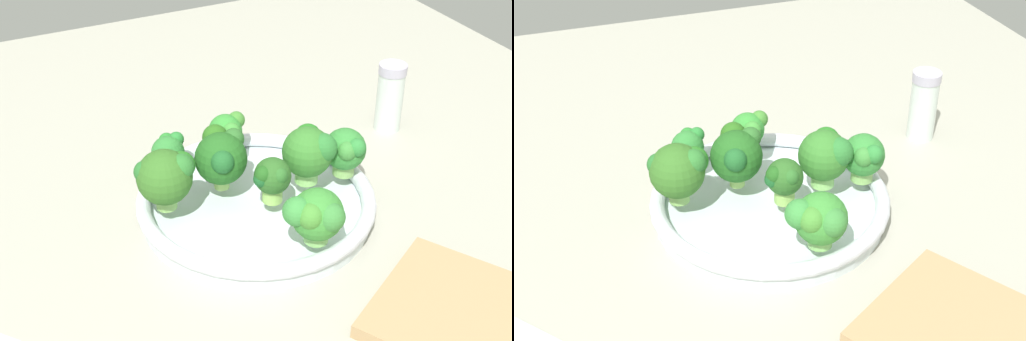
{
  "view_description": "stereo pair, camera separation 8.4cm",
  "coord_description": "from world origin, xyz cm",
  "views": [
    {
      "loc": [
        63.93,
        -27.08,
        52.82
      ],
      "look_at": [
        0.94,
        4.0,
        6.22
      ],
      "focal_mm": 51.13,
      "sensor_mm": 36.0,
      "label": 1
    },
    {
      "loc": [
        67.2,
        -19.32,
        52.82
      ],
      "look_at": [
        0.94,
        4.0,
        6.22
      ],
      "focal_mm": 51.13,
      "sensor_mm": 36.0,
      "label": 2
    }
  ],
  "objects": [
    {
      "name": "broccoli_floret_4",
      "position": [
        3.43,
        4.75,
        6.52
      ],
      "size": [
        4.39,
        4.68,
        5.56
      ],
      "color": "#91C45A",
      "rests_on": "bowl"
    },
    {
      "name": "broccoli_floret_7",
      "position": [
        -0.84,
        -6.25,
        7.45
      ],
      "size": [
        6.4,
        6.99,
        7.29
      ],
      "color": "#85BB5E",
      "rests_on": "bowl"
    },
    {
      "name": "broccoli_floret_2",
      "position": [
        12.16,
        5.44,
        6.85
      ],
      "size": [
        6.25,
        6.77,
        6.32
      ],
      "color": "#87CC6A",
      "rests_on": "bowl"
    },
    {
      "name": "ground_plane",
      "position": [
        0.0,
        0.0,
        -1.25
      ],
      "size": [
        130.0,
        130.0,
        2.5
      ],
      "primitive_type": "cube",
      "color": "#ACAB9A"
    },
    {
      "name": "broccoli_floret_1",
      "position": [
        1.59,
        10.69,
        7.4
      ],
      "size": [
        6.31,
        6.07,
        7.13
      ],
      "color": "#8ACB68",
      "rests_on": "bowl"
    },
    {
      "name": "broccoli_floret_5",
      "position": [
        2.39,
        15.27,
        6.66
      ],
      "size": [
        5.68,
        5.14,
        6.06
      ],
      "color": "#80B35C",
      "rests_on": "bowl"
    },
    {
      "name": "broccoli_floret_3",
      "position": [
        -7.98,
        4.38,
        6.69
      ],
      "size": [
        5.05,
        4.96,
        5.61
      ],
      "color": "#94C764",
      "rests_on": "bowl"
    },
    {
      "name": "bowl",
      "position": [
        0.94,
        4.0,
        1.64
      ],
      "size": [
        28.45,
        28.45,
        3.22
      ],
      "color": "silver",
      "rests_on": "ground_plane"
    },
    {
      "name": "broccoli_floret_6",
      "position": [
        -7.54,
        -3.6,
        6.1
      ],
      "size": [
        4.47,
        4.38,
        4.97
      ],
      "color": "#93BD68",
      "rests_on": "bowl"
    },
    {
      "name": "pepper_shaker",
      "position": [
        -9.09,
        29.89,
        5.06
      ],
      "size": [
        3.93,
        3.93,
        10.01
      ],
      "color": "silver",
      "rests_on": "ground_plane"
    },
    {
      "name": "broccoli_floret_0",
      "position": [
        -1.9,
        0.88,
        7.46
      ],
      "size": [
        7.73,
        6.44,
        7.11
      ],
      "color": "#9EC966",
      "rests_on": "bowl"
    }
  ]
}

